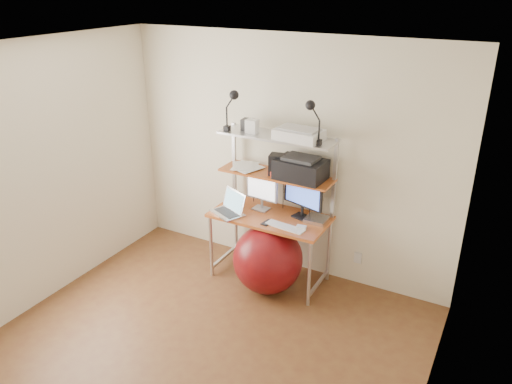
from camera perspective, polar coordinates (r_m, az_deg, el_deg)
room at (r=3.76m, az=-8.35°, el=-4.14°), size 3.60×3.60×3.60m
computer_desk at (r=5.04m, az=1.96°, el=-0.20°), size 1.20×0.60×1.57m
wall_outlet at (r=5.30m, az=11.56°, el=-7.39°), size 0.08×0.01×0.12m
monitor_silver at (r=5.13m, az=0.68°, el=0.24°), size 0.36×0.14×0.41m
monitor_black at (r=4.97m, az=5.38°, el=-0.39°), size 0.46×0.19×0.47m
laptop at (r=5.12m, az=-2.93°, el=-1.88°), size 0.42×0.38×0.29m
keyboard at (r=4.85m, az=3.34°, el=-4.00°), size 0.41×0.16×0.01m
mouse at (r=4.83m, az=5.20°, el=-4.03°), size 0.10×0.07×0.03m
mac_mini at (r=4.99m, az=6.94°, el=-3.11°), size 0.21×0.21×0.04m
phone at (r=4.92m, az=1.29°, el=-3.52°), size 0.09×0.14×0.01m
printer at (r=4.88m, az=5.14°, el=2.71°), size 0.49×0.35×0.23m
nas_cube at (r=4.96m, az=2.40°, el=3.16°), size 0.17×0.17×0.21m
red_box at (r=4.95m, az=2.58°, el=2.09°), size 0.21×0.16×0.05m
scanner at (r=4.76m, az=4.93°, el=6.61°), size 0.46×0.32×0.12m
box_white at (r=4.96m, az=-0.45°, el=7.54°), size 0.12×0.10×0.13m
box_grey at (r=5.06m, az=-0.97°, el=7.73°), size 0.12×0.12×0.11m
clip_lamp_left at (r=4.92m, az=-2.70°, el=10.28°), size 0.17×0.09×0.42m
clip_lamp_right at (r=4.57m, az=6.43°, el=9.01°), size 0.16×0.09×0.41m
exercise_ball at (r=5.07m, az=1.35°, el=-7.67°), size 0.71×0.71×0.71m
paper_stack at (r=5.19m, az=-1.22°, el=2.94°), size 0.39×0.38×0.02m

